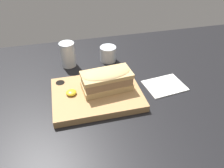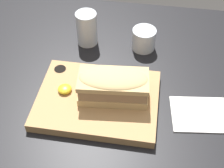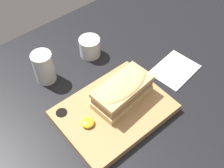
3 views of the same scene
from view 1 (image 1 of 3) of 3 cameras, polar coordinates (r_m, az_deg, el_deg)
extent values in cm
cube|color=black|center=(89.29, -4.06, -2.13)|extent=(199.44, 96.88, 2.00)
cube|color=tan|center=(84.52, -3.99, -2.69)|extent=(33.56, 25.24, 2.72)
cylinder|color=black|center=(90.73, -13.32, 0.02)|extent=(3.53, 3.53, 1.36)
cube|color=tan|center=(84.30, -1.36, -0.46)|extent=(19.55, 11.00, 2.49)
cube|color=#9E7A56|center=(82.60, -1.39, 1.10)|extent=(18.76, 10.56, 3.19)
cube|color=tan|center=(81.25, -1.42, 2.44)|extent=(19.55, 11.00, 1.49)
ellipsoid|color=tan|center=(80.90, -1.42, 2.80)|extent=(19.15, 10.78, 2.24)
ellipsoid|color=gold|center=(83.16, -10.60, -2.21)|extent=(3.89, 3.89, 1.55)
cylinder|color=silver|center=(103.24, -11.48, 7.57)|extent=(6.90, 6.90, 11.44)
cylinder|color=silver|center=(104.69, -11.28, 6.17)|extent=(6.07, 6.07, 5.15)
cylinder|color=silver|center=(106.25, -1.03, 7.91)|extent=(7.76, 7.76, 7.15)
cylinder|color=#470A14|center=(106.87, -1.02, 7.33)|extent=(6.98, 6.98, 4.23)
cube|color=white|center=(93.15, 13.57, -0.41)|extent=(17.24, 14.05, 0.40)
camera|label=2|loc=(0.28, 80.00, 43.99)|focal=50.00mm
camera|label=3|loc=(0.40, -79.17, 43.40)|focal=45.00mm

